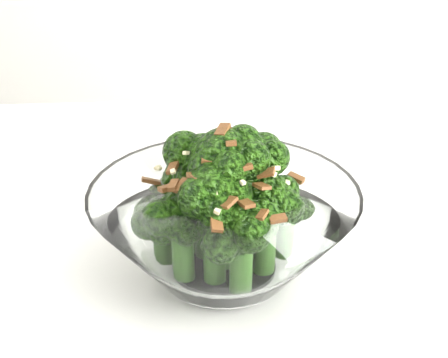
% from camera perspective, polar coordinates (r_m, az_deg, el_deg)
% --- Properties ---
extents(table, '(1.41, 1.18, 0.75)m').
position_cam_1_polar(table, '(0.59, -1.22, -13.73)').
color(table, white).
rests_on(table, ground).
extents(broccoli_dish, '(0.21, 0.21, 0.13)m').
position_cam_1_polar(broccoli_dish, '(0.53, -0.07, -3.57)').
color(broccoli_dish, white).
rests_on(broccoli_dish, table).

